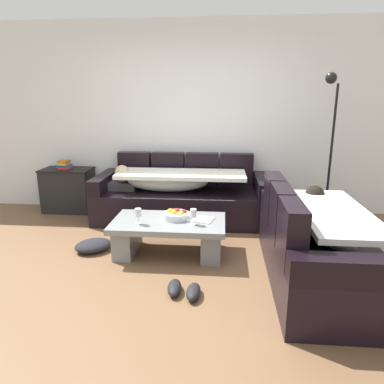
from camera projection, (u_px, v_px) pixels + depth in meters
ground_plane at (169, 275)px, 3.37m from camera, size 14.00×14.00×0.00m
back_wall at (190, 119)px, 5.09m from camera, size 9.00×0.10×2.70m
couch_along_wall at (180, 196)px, 4.86m from camera, size 2.35×0.92×0.88m
couch_near_window at (319, 245)px, 3.22m from camera, size 0.92×1.87×0.88m
coffee_table at (169, 233)px, 3.78m from camera, size 1.20×0.68×0.38m
fruit_bowl at (176, 215)px, 3.79m from camera, size 0.28×0.28×0.10m
wine_glass_near_left at (138, 213)px, 3.61m from camera, size 0.07×0.07×0.17m
wine_glass_near_right at (193, 214)px, 3.60m from camera, size 0.07×0.07×0.17m
open_magazine at (200, 219)px, 3.77m from camera, size 0.32×0.27×0.01m
side_cabinet at (68, 190)px, 5.22m from camera, size 0.72×0.44×0.64m
book_stack_on_cabinet at (64, 165)px, 5.13m from camera, size 0.19×0.21×0.13m
floor_lamp at (329, 140)px, 4.52m from camera, size 0.33×0.31×1.95m
pair_of_shoes at (184, 290)px, 3.02m from camera, size 0.30×0.33×0.09m
crumpled_garment at (93, 245)px, 3.90m from camera, size 0.51×0.50×0.12m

